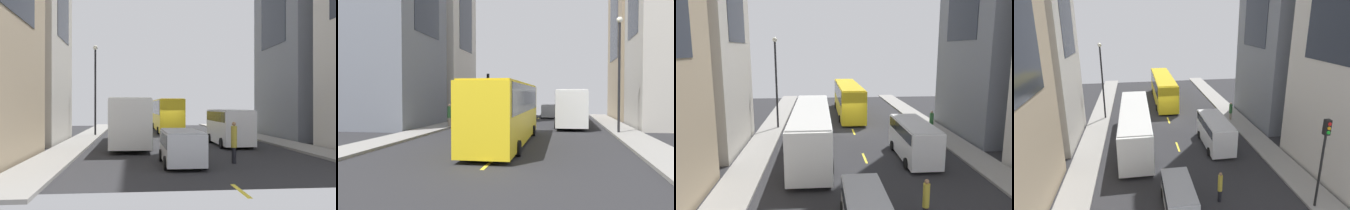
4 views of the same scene
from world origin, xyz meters
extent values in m
plane|color=#28282B|center=(0.00, 0.00, 0.00)|extent=(41.64, 41.64, 0.00)
cube|color=gray|center=(-7.70, 0.00, 0.07)|extent=(2.24, 44.00, 0.15)
cube|color=gray|center=(7.70, 0.00, 0.07)|extent=(2.24, 44.00, 0.15)
cube|color=yellow|center=(0.00, -14.00, 0.01)|extent=(0.16, 2.00, 0.01)
cube|color=yellow|center=(0.00, -7.00, 0.01)|extent=(0.16, 2.00, 0.01)
cube|color=yellow|center=(0.00, 0.00, 0.01)|extent=(0.16, 2.00, 0.01)
cube|color=yellow|center=(0.00, 7.00, 0.01)|extent=(0.16, 2.00, 0.01)
cube|color=yellow|center=(0.00, 14.00, 0.01)|extent=(0.16, 2.00, 0.01)
cube|color=yellow|center=(0.00, 21.00, 0.01)|extent=(0.16, 2.00, 0.01)
cube|color=silver|center=(-3.70, -5.53, 1.77)|extent=(2.55, 12.93, 3.00)
cube|color=black|center=(-3.70, -5.53, 2.62)|extent=(2.60, 11.90, 1.20)
cube|color=beige|center=(-3.70, -5.53, 3.31)|extent=(2.45, 12.42, 0.08)
cylinder|color=black|center=(-4.88, -1.52, 0.50)|extent=(0.46, 1.00, 1.00)
cylinder|color=black|center=(-2.53, -1.52, 0.50)|extent=(0.46, 1.00, 1.00)
cylinder|color=black|center=(-4.88, -9.54, 0.50)|extent=(0.46, 1.00, 1.00)
cylinder|color=black|center=(-2.53, -9.54, 0.50)|extent=(0.46, 1.00, 1.00)
cube|color=yellow|center=(0.24, 7.83, 1.86)|extent=(2.45, 12.98, 3.30)
cube|color=black|center=(0.24, 7.83, 2.72)|extent=(2.50, 11.94, 1.48)
cube|color=gold|center=(0.24, 7.83, 3.55)|extent=(2.35, 12.46, 0.08)
cylinder|color=black|center=(-0.89, 11.86, 0.38)|extent=(0.44, 0.76, 0.76)
cylinder|color=black|center=(1.37, 11.86, 0.38)|extent=(0.44, 0.76, 0.76)
cylinder|color=black|center=(-0.89, 3.81, 0.38)|extent=(0.44, 0.76, 0.76)
cylinder|color=black|center=(1.37, 3.81, 0.38)|extent=(0.44, 0.76, 0.76)
cube|color=white|center=(3.37, -7.26, 1.35)|extent=(2.05, 5.98, 2.30)
cube|color=black|center=(3.37, -7.26, 2.10)|extent=(2.09, 5.50, 0.69)
cube|color=silver|center=(3.37, -7.26, 2.54)|extent=(1.97, 5.74, 0.08)
cylinder|color=black|center=(2.42, -5.40, 0.36)|extent=(0.37, 0.72, 0.72)
cylinder|color=black|center=(4.31, -5.40, 0.36)|extent=(0.37, 0.72, 0.72)
cylinder|color=black|center=(2.42, -9.11, 0.36)|extent=(0.37, 0.72, 0.72)
cylinder|color=black|center=(4.31, -9.11, 0.36)|extent=(0.37, 0.72, 0.72)
cube|color=#B7BABF|center=(-1.25, -15.55, 0.88)|extent=(1.75, 4.14, 1.42)
cube|color=black|center=(-1.25, -15.55, 1.24)|extent=(1.79, 3.81, 0.60)
cube|color=#9C9EA2|center=(-1.25, -15.55, 1.63)|extent=(1.68, 3.98, 0.08)
cylinder|color=black|center=(-2.05, -14.27, 0.31)|extent=(0.32, 0.62, 0.62)
cylinder|color=black|center=(-0.44, -14.27, 0.31)|extent=(0.32, 0.62, 0.62)
cylinder|color=gray|center=(6.92, -1.12, 0.51)|extent=(0.28, 0.28, 0.72)
cylinder|color=#336B38|center=(6.92, -1.12, 1.38)|extent=(0.37, 0.37, 1.01)
sphere|color=beige|center=(6.92, -1.12, 2.00)|extent=(0.22, 0.22, 0.22)
cylinder|color=gold|center=(1.41, -15.29, 1.31)|extent=(0.30, 0.30, 1.07)
sphere|color=#8C6647|center=(1.41, -15.29, 1.95)|extent=(0.21, 0.21, 0.21)
cylinder|color=black|center=(-7.08, 1.72, 4.17)|extent=(0.18, 0.18, 8.05)
sphere|color=silver|center=(-7.08, 1.72, 8.38)|extent=(0.44, 0.44, 0.44)
camera|label=1|loc=(-3.58, -32.64, 2.81)|focal=38.43mm
camera|label=2|loc=(-3.13, 27.65, 2.90)|focal=36.29mm
camera|label=3|loc=(-3.11, -27.21, 7.47)|focal=32.78mm
camera|label=4|loc=(-3.49, -30.19, 11.18)|focal=30.47mm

